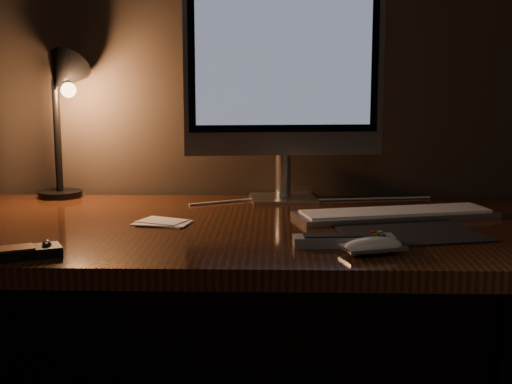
{
  "coord_description": "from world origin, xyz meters",
  "views": [
    {
      "loc": [
        0.11,
        0.31,
        1.08
      ],
      "look_at": [
        0.07,
        1.73,
        0.84
      ],
      "focal_mm": 50.0,
      "sensor_mm": 36.0,
      "label": 1
    }
  ],
  "objects_px": {
    "keyboard": "(395,214)",
    "desk_lamp": "(62,98)",
    "desk": "(230,271)",
    "media_remote": "(16,253)",
    "monitor": "(284,77)",
    "mouse": "(373,248)",
    "tv_remote": "(344,240)"
  },
  "relations": [
    {
      "from": "tv_remote",
      "to": "desk_lamp",
      "type": "bearing_deg",
      "value": 139.75
    },
    {
      "from": "desk",
      "to": "keyboard",
      "type": "bearing_deg",
      "value": 1.79
    },
    {
      "from": "keyboard",
      "to": "desk_lamp",
      "type": "height_order",
      "value": "desk_lamp"
    },
    {
      "from": "monitor",
      "to": "desk_lamp",
      "type": "bearing_deg",
      "value": 175.01
    },
    {
      "from": "monitor",
      "to": "tv_remote",
      "type": "bearing_deg",
      "value": -83.59
    },
    {
      "from": "mouse",
      "to": "desk_lamp",
      "type": "height_order",
      "value": "desk_lamp"
    },
    {
      "from": "desk",
      "to": "monitor",
      "type": "bearing_deg",
      "value": 62.27
    },
    {
      "from": "media_remote",
      "to": "desk",
      "type": "bearing_deg",
      "value": 20.07
    },
    {
      "from": "keyboard",
      "to": "mouse",
      "type": "height_order",
      "value": "mouse"
    },
    {
      "from": "desk",
      "to": "media_remote",
      "type": "bearing_deg",
      "value": -133.21
    },
    {
      "from": "keyboard",
      "to": "tv_remote",
      "type": "height_order",
      "value": "tv_remote"
    },
    {
      "from": "desk",
      "to": "media_remote",
      "type": "height_order",
      "value": "media_remote"
    },
    {
      "from": "desk",
      "to": "mouse",
      "type": "distance_m",
      "value": 0.46
    },
    {
      "from": "desk",
      "to": "mouse",
      "type": "xyz_separation_m",
      "value": [
        0.29,
        -0.33,
        0.14
      ]
    },
    {
      "from": "desk",
      "to": "tv_remote",
      "type": "xyz_separation_m",
      "value": [
        0.24,
        -0.27,
        0.14
      ]
    },
    {
      "from": "mouse",
      "to": "media_remote",
      "type": "bearing_deg",
      "value": 166.82
    },
    {
      "from": "desk",
      "to": "tv_remote",
      "type": "distance_m",
      "value": 0.39
    },
    {
      "from": "desk_lamp",
      "to": "media_remote",
      "type": "bearing_deg",
      "value": -93.27
    },
    {
      "from": "mouse",
      "to": "desk",
      "type": "bearing_deg",
      "value": 112.98
    },
    {
      "from": "desk",
      "to": "monitor",
      "type": "xyz_separation_m",
      "value": [
        0.13,
        0.24,
        0.45
      ]
    },
    {
      "from": "monitor",
      "to": "media_remote",
      "type": "relative_size",
      "value": 3.3
    },
    {
      "from": "media_remote",
      "to": "desk_lamp",
      "type": "relative_size",
      "value": 0.42
    },
    {
      "from": "desk",
      "to": "keyboard",
      "type": "relative_size",
      "value": 3.4
    },
    {
      "from": "desk_lamp",
      "to": "tv_remote",
      "type": "bearing_deg",
      "value": -47.5
    },
    {
      "from": "monitor",
      "to": "desk_lamp",
      "type": "xyz_separation_m",
      "value": [
        -0.58,
        -0.01,
        -0.05
      ]
    },
    {
      "from": "media_remote",
      "to": "tv_remote",
      "type": "distance_m",
      "value": 0.61
    },
    {
      "from": "mouse",
      "to": "tv_remote",
      "type": "height_order",
      "value": "tv_remote"
    },
    {
      "from": "desk_lamp",
      "to": "mouse",
      "type": "bearing_deg",
      "value": -48.83
    },
    {
      "from": "mouse",
      "to": "desk_lamp",
      "type": "bearing_deg",
      "value": 124.9
    },
    {
      "from": "keyboard",
      "to": "monitor",
      "type": "bearing_deg",
      "value": 124.24
    },
    {
      "from": "desk",
      "to": "desk_lamp",
      "type": "height_order",
      "value": "desk_lamp"
    },
    {
      "from": "monitor",
      "to": "mouse",
      "type": "height_order",
      "value": "monitor"
    }
  ]
}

